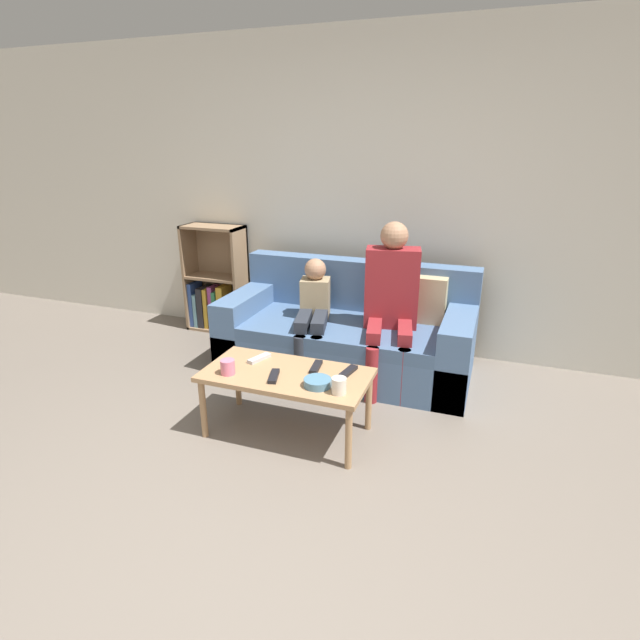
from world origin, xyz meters
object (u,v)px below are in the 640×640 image
(cup_near, at_px, (339,386))
(cup_far, at_px, (228,367))
(couch, at_px, (349,336))
(tv_remote_1, at_px, (316,367))
(person_adult, at_px, (391,294))
(person_child, at_px, (313,311))
(tv_remote_3, at_px, (259,358))
(snack_bowl, at_px, (318,382))
(coffee_table, at_px, (286,379))
(bookshelf, at_px, (216,290))
(tv_remote_2, at_px, (348,371))
(tv_remote_0, at_px, (274,376))

(cup_near, relative_size, cup_far, 1.04)
(couch, relative_size, tv_remote_1, 11.08)
(person_adult, distance_m, person_child, 0.62)
(cup_near, distance_m, tv_remote_3, 0.67)
(cup_far, height_order, snack_bowl, cup_far)
(person_adult, distance_m, cup_far, 1.36)
(couch, relative_size, coffee_table, 1.91)
(bookshelf, bearing_deg, snack_bowl, -44.16)
(cup_far, height_order, tv_remote_3, cup_far)
(bookshelf, bearing_deg, tv_remote_1, -41.60)
(couch, xyz_separation_m, tv_remote_2, (0.28, -0.93, 0.15))
(coffee_table, distance_m, tv_remote_2, 0.38)
(cup_far, distance_m, tv_remote_3, 0.26)
(bookshelf, distance_m, person_child, 1.36)
(cup_near, distance_m, cup_far, 0.71)
(cup_near, bearing_deg, person_child, 117.75)
(person_child, bearing_deg, couch, 14.97)
(bookshelf, bearing_deg, cup_near, -42.50)
(tv_remote_1, bearing_deg, tv_remote_0, -139.59)
(cup_far, relative_size, snack_bowl, 0.56)
(person_adult, xyz_separation_m, tv_remote_3, (-0.66, -0.87, -0.25))
(tv_remote_1, xyz_separation_m, snack_bowl, (0.09, -0.22, 0.01))
(tv_remote_0, height_order, tv_remote_1, same)
(tv_remote_1, bearing_deg, cup_near, -55.01)
(bookshelf, xyz_separation_m, coffee_table, (1.40, -1.49, -0.01))
(bookshelf, xyz_separation_m, tv_remote_1, (1.55, -1.37, 0.04))
(person_adult, relative_size, tv_remote_2, 6.84)
(bookshelf, relative_size, person_adult, 0.84)
(snack_bowl, bearing_deg, person_child, 112.13)
(cup_near, height_order, tv_remote_0, cup_near)
(bookshelf, height_order, person_child, bookshelf)
(tv_remote_1, distance_m, tv_remote_2, 0.21)
(tv_remote_3, bearing_deg, bookshelf, 149.86)
(couch, height_order, person_adult, person_adult)
(cup_far, bearing_deg, tv_remote_1, 28.06)
(couch, xyz_separation_m, cup_far, (-0.40, -1.19, 0.19))
(cup_near, height_order, tv_remote_1, cup_near)
(couch, relative_size, person_adult, 1.61)
(person_child, bearing_deg, cup_near, -76.27)
(cup_near, height_order, cup_far, cup_near)
(couch, distance_m, person_child, 0.36)
(tv_remote_0, bearing_deg, tv_remote_2, 11.68)
(cup_near, bearing_deg, tv_remote_2, 95.59)
(person_adult, height_order, person_child, person_adult)
(tv_remote_1, bearing_deg, snack_bowl, -74.47)
(coffee_table, bearing_deg, couch, 85.78)
(coffee_table, bearing_deg, tv_remote_1, 38.73)
(person_adult, xyz_separation_m, cup_near, (-0.04, -1.12, -0.22))
(cup_far, bearing_deg, person_child, 81.67)
(coffee_table, bearing_deg, cup_far, -157.72)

